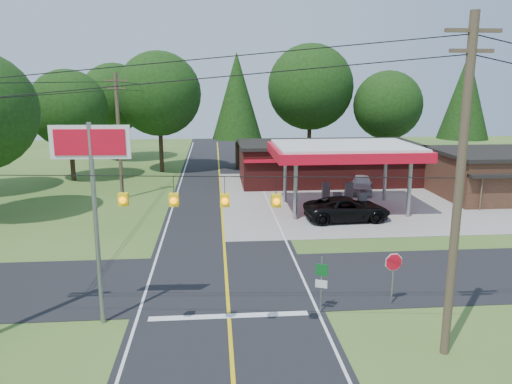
{
  "coord_description": "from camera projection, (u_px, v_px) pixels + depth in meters",
  "views": [
    {
      "loc": [
        -0.46,
        -22.33,
        9.42
      ],
      "look_at": [
        2.0,
        7.0,
        2.8
      ],
      "focal_mm": 35.0,
      "sensor_mm": 36.0,
      "label": 1
    }
  ],
  "objects": [
    {
      "name": "lane_center_yellow",
      "position": [
        227.0,
        281.0,
        23.81
      ],
      "size": [
        0.15,
        110.0,
        0.0
      ],
      "primitive_type": "cube",
      "color": "yellow",
      "rests_on": "main_highway"
    },
    {
      "name": "utility_pole_north",
      "position": [
        160.0,
        122.0,
        56.27
      ],
      "size": [
        0.3,
        0.3,
        9.5
      ],
      "color": "#473828",
      "rests_on": "ground"
    },
    {
      "name": "octagonal_stop_sign",
      "position": [
        393.0,
        266.0,
        21.08
      ],
      "size": [
        0.81,
        0.16,
        2.32
      ],
      "color": "gray",
      "rests_on": "ground"
    },
    {
      "name": "big_stop_sign",
      "position": [
        92.0,
        174.0,
        18.48
      ],
      "size": [
        2.94,
        0.25,
        7.92
      ],
      "color": "gray",
      "rests_on": "ground"
    },
    {
      "name": "gas_canopy",
      "position": [
        345.0,
        153.0,
        36.25
      ],
      "size": [
        10.6,
        7.4,
        4.88
      ],
      "color": "gray",
      "rests_on": "ground"
    },
    {
      "name": "main_highway",
      "position": [
        227.0,
        282.0,
        23.81
      ],
      "size": [
        8.0,
        120.0,
        0.02
      ],
      "primitive_type": "cube",
      "color": "black",
      "rests_on": "ground"
    },
    {
      "name": "treeline_backdrop",
      "position": [
        228.0,
        102.0,
        45.58
      ],
      "size": [
        70.27,
        51.59,
        13.3
      ],
      "color": "#332316",
      "rests_on": "ground"
    },
    {
      "name": "ground",
      "position": [
        227.0,
        282.0,
        23.81
      ],
      "size": [
        120.0,
        120.0,
        0.0
      ],
      "primitive_type": "plane",
      "color": "#376122",
      "rests_on": "ground"
    },
    {
      "name": "convenience_store",
      "position": [
        327.0,
        162.0,
        46.55
      ],
      "size": [
        16.4,
        7.55,
        3.8
      ],
      "color": "#581B19",
      "rests_on": "ground"
    },
    {
      "name": "utility_pole_far_left",
      "position": [
        119.0,
        135.0,
        39.52
      ],
      "size": [
        1.8,
        0.3,
        10.0
      ],
      "color": "#473828",
      "rests_on": "ground"
    },
    {
      "name": "suv_car",
      "position": [
        347.0,
        209.0,
        34.05
      ],
      "size": [
        6.11,
        6.11,
        1.62
      ],
      "primitive_type": "imported",
      "rotation": [
        0.0,
        0.0,
        1.62
      ],
      "color": "black",
      "rests_on": "ground"
    },
    {
      "name": "route_sign_post",
      "position": [
        321.0,
        279.0,
        20.38
      ],
      "size": [
        0.47,
        0.23,
        2.43
      ],
      "color": "gray",
      "rests_on": "ground"
    },
    {
      "name": "cross_road",
      "position": [
        227.0,
        282.0,
        23.81
      ],
      "size": [
        70.0,
        7.0,
        0.02
      ],
      "primitive_type": "cube",
      "color": "black",
      "rests_on": "ground"
    },
    {
      "name": "overhead_beacons",
      "position": [
        199.0,
        179.0,
        16.54
      ],
      "size": [
        17.04,
        2.04,
        1.03
      ],
      "color": "black",
      "rests_on": "ground"
    },
    {
      "name": "sedan_car",
      "position": [
        362.0,
        184.0,
        42.5
      ],
      "size": [
        5.33,
        5.33,
        1.47
      ],
      "primitive_type": "imported",
      "rotation": [
        0.0,
        0.0,
        -0.27
      ],
      "color": "silver",
      "rests_on": "ground"
    },
    {
      "name": "utility_pole_near_right",
      "position": [
        459.0,
        188.0,
        16.31
      ],
      "size": [
        1.8,
        0.3,
        11.5
      ],
      "color": "#473828",
      "rests_on": "ground"
    }
  ]
}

